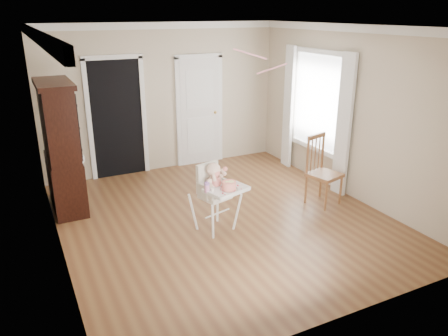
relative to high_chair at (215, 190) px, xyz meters
name	(u,v)px	position (x,y,z in m)	size (l,w,h in m)	color
floor	(224,218)	(0.25, 0.26, -0.60)	(5.00, 5.00, 0.00)	brown
ceiling	(224,26)	(0.25, 0.26, 2.10)	(5.00, 5.00, 0.00)	white
wall_back	(164,98)	(0.25, 2.76, 0.75)	(4.50, 4.50, 0.00)	beige
wall_left	(49,152)	(-2.00, 0.26, 0.75)	(5.00, 5.00, 0.00)	beige
wall_right	(351,113)	(2.50, 0.26, 0.75)	(5.00, 5.00, 0.00)	beige
crown_molding	(224,31)	(0.25, 0.26, 2.04)	(4.50, 5.00, 0.12)	white
doorway	(117,116)	(-0.65, 2.74, 0.51)	(1.06, 0.05, 2.22)	black
closet_door	(200,112)	(0.95, 2.74, 0.43)	(0.96, 0.09, 2.13)	white
window_right	(316,108)	(2.43, 1.06, 0.69)	(0.13, 1.84, 2.30)	white
high_chair	(215,190)	(0.00, 0.00, 0.00)	(0.71, 0.81, 0.97)	white
baby	(214,179)	(-0.01, 0.02, 0.15)	(0.32, 0.24, 0.45)	beige
cake	(229,186)	(0.10, -0.23, 0.13)	(0.25, 0.25, 0.11)	silver
sippy_cup	(207,187)	(-0.20, -0.19, 0.15)	(0.07, 0.07, 0.17)	pink
china_cabinet	(62,147)	(-1.73, 1.67, 0.38)	(0.52, 1.16, 1.95)	black
dining_chair	(323,172)	(1.89, 0.08, -0.09)	(0.55, 0.55, 1.09)	brown
streamer	(250,54)	(0.86, 0.63, 1.71)	(0.03, 0.50, 0.02)	pink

